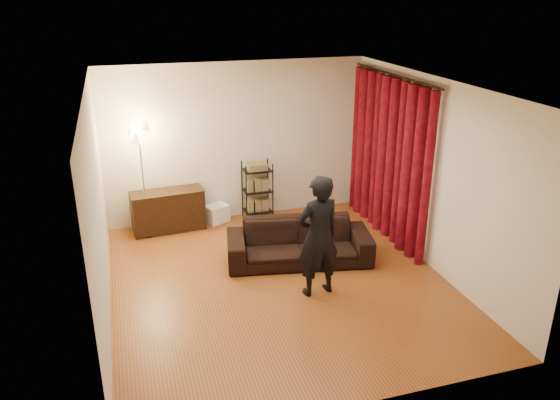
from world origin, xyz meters
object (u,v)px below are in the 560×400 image
object	(u,v)px
sofa	(299,242)
storage_boxes	(217,214)
floor_lamp	(143,181)
person	(318,236)
wire_shelf	(257,191)
media_cabinet	(168,211)

from	to	relation	value
sofa	storage_boxes	distance (m)	2.00
storage_boxes	floor_lamp	distance (m)	1.44
person	storage_boxes	world-z (taller)	person
storage_boxes	wire_shelf	xyz separation A→B (m)	(0.72, -0.03, 0.36)
sofa	person	world-z (taller)	person
media_cabinet	floor_lamp	distance (m)	0.70
wire_shelf	floor_lamp	size ratio (longest dim) A/B	0.55
storage_boxes	floor_lamp	size ratio (longest dim) A/B	0.20
storage_boxes	wire_shelf	bearing A→B (deg)	-2.78
person	floor_lamp	size ratio (longest dim) A/B	0.88
sofa	person	distance (m)	1.06
storage_boxes	wire_shelf	distance (m)	0.80
sofa	storage_boxes	size ratio (longest dim) A/B	5.64
sofa	media_cabinet	xyz separation A→B (m)	(-1.73, 1.70, 0.04)
wire_shelf	floor_lamp	xyz separation A→B (m)	(-1.91, -0.17, 0.42)
sofa	floor_lamp	bearing A→B (deg)	153.21
floor_lamp	person	bearing A→B (deg)	-50.94
wire_shelf	floor_lamp	distance (m)	1.97
media_cabinet	floor_lamp	size ratio (longest dim) A/B	0.63
sofa	media_cabinet	distance (m)	2.43
media_cabinet	wire_shelf	xyz separation A→B (m)	(1.55, 0.05, 0.17)
person	media_cabinet	distance (m)	3.14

